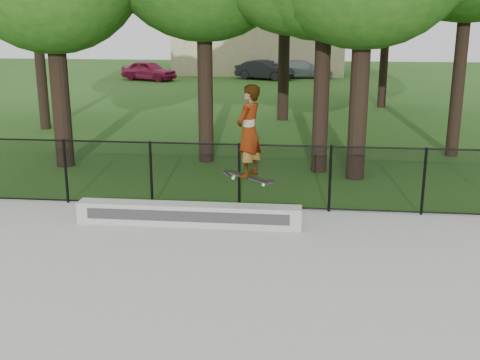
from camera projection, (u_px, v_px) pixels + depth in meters
The scene contains 9 objects.
ground at pixel (190, 352), 7.91m from camera, with size 100.00×100.00×0.00m, color #214C15.
concrete_slab at pixel (190, 350), 7.90m from camera, with size 14.00×12.00×0.06m, color #9D9E99.
grind_ledge at pixel (189, 214), 12.43m from camera, with size 4.66×0.40×0.45m, color #B7B7B1.
car_a at pixel (149, 71), 39.51m from camera, with size 1.51×3.72×1.28m, color #9D1C48.
car_b at pixel (264, 70), 39.98m from camera, with size 1.34×3.47×1.26m, color black.
car_c at pixel (302, 69), 40.99m from camera, with size 1.68×3.79×1.20m, color #8B949E.
skater_airborne at pixel (249, 133), 11.70m from camera, with size 0.82×0.79×2.01m.
chainlink_fence at pixel (239, 176), 13.34m from camera, with size 16.06×0.06×1.50m.
distant_building at pixel (260, 43), 43.92m from camera, with size 12.40×6.40×4.30m.
Camera 1 is at (1.40, -6.89, 4.31)m, focal length 45.00 mm.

